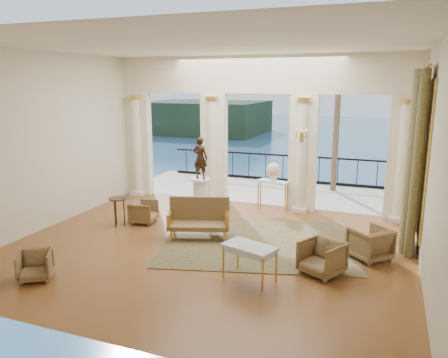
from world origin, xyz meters
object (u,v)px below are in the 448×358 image
at_px(console_table, 273,186).
at_px(side_table, 118,202).
at_px(armchair_a, 35,264).
at_px(armchair_c, 370,242).
at_px(game_table, 250,249).
at_px(statue, 200,158).
at_px(armchair_d, 144,211).
at_px(settee, 199,218).
at_px(pedestal, 201,197).
at_px(armchair_b, 322,256).

xyz_separation_m(console_table, side_table, (-3.42, -2.95, -0.07)).
bearing_deg(armchair_a, armchair_c, -4.42).
distance_m(game_table, statue, 4.51).
height_order(armchair_d, side_table, side_table).
height_order(settee, pedestal, pedestal).
xyz_separation_m(armchair_d, game_table, (3.72, -2.30, 0.29)).
bearing_deg(console_table, settee, -90.90).
bearing_deg(game_table, statue, 144.32).
bearing_deg(armchair_b, pedestal, 171.46).
bearing_deg(side_table, game_table, -23.57).
bearing_deg(armchair_c, console_table, -91.81).
bearing_deg(pedestal, armchair_a, -104.23).
height_order(game_table, statue, statue).
xyz_separation_m(armchair_c, pedestal, (-4.70, 1.67, 0.12)).
distance_m(armchair_a, statue, 5.35).
distance_m(armchair_d, statue, 2.14).
bearing_deg(side_table, armchair_a, -84.02).
height_order(armchair_d, settee, settee).
relative_size(armchair_b, game_table, 0.67).
height_order(statue, console_table, statue).
relative_size(armchair_d, settee, 0.41).
relative_size(pedestal, side_table, 1.38).
xyz_separation_m(statue, console_table, (1.80, 1.24, -0.92)).
bearing_deg(armchair_a, pedestal, 42.07).
distance_m(armchair_a, settee, 3.84).
bearing_deg(armchair_d, armchair_a, 168.77).
distance_m(armchair_c, settee, 3.98).
bearing_deg(console_table, side_table, -120.23).
relative_size(settee, side_table, 2.09).
bearing_deg(statue, armchair_c, 164.13).
relative_size(statue, console_table, 1.20).
height_order(pedestal, statue, statue).
bearing_deg(armchair_d, statue, -51.27).
relative_size(game_table, statue, 0.95).
bearing_deg(armchair_a, game_table, -12.89).
distance_m(armchair_a, armchair_d, 3.77).
relative_size(armchair_c, pedestal, 0.73).
height_order(armchair_c, console_table, console_table).
relative_size(armchair_b, pedestal, 0.71).
distance_m(statue, side_table, 2.56).
relative_size(armchair_d, game_table, 0.58).
relative_size(pedestal, console_table, 1.07).
xyz_separation_m(armchair_b, armchair_d, (-4.98, 1.57, -0.05)).
relative_size(armchair_a, console_table, 0.62).
distance_m(armchair_a, side_table, 3.34).
relative_size(armchair_c, settee, 0.48).
relative_size(console_table, side_table, 1.29).
bearing_deg(game_table, settee, 154.10).
distance_m(armchair_c, console_table, 4.12).
xyz_separation_m(armchair_c, armchair_d, (-5.83, 0.42, -0.06)).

